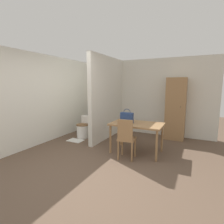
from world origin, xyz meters
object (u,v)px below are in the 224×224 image
(dining_table, at_px, (137,126))
(wooden_chair, at_px, (126,138))
(wooden_cabinet, at_px, (176,109))
(toilet, at_px, (84,128))
(handbag, at_px, (127,118))

(dining_table, bearing_deg, wooden_chair, -98.57)
(wooden_chair, height_order, wooden_cabinet, wooden_cabinet)
(toilet, bearing_deg, wooden_chair, -28.61)
(toilet, height_order, handbag, handbag)
(handbag, height_order, wooden_cabinet, wooden_cabinet)
(dining_table, bearing_deg, toilet, 165.19)
(wooden_chair, distance_m, wooden_cabinet, 2.27)
(handbag, bearing_deg, wooden_chair, -69.78)
(toilet, xyz_separation_m, wooden_cabinet, (2.63, 1.08, 0.65))
(wooden_chair, bearing_deg, wooden_cabinet, 63.59)
(wooden_cabinet, bearing_deg, toilet, -157.69)
(toilet, bearing_deg, wooden_cabinet, 22.31)
(wooden_chair, relative_size, wooden_cabinet, 0.50)
(handbag, bearing_deg, dining_table, 16.68)
(dining_table, height_order, wooden_cabinet, wooden_cabinet)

